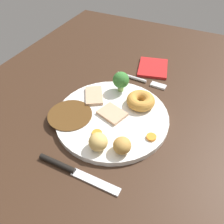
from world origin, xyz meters
TOP-DOWN VIEW (x-y plane):
  - dining_table at (0.00, 0.00)cm, footprint 120.00×84.00cm
  - dinner_plate at (2.12, 2.09)cm, footprint 28.03×28.03cm
  - gravy_pool at (6.69, -7.25)cm, footprint 10.98×10.98cm
  - meat_slice_main at (2.04, 2.09)cm, footprint 6.72×7.59cm
  - meat_slice_under at (-2.15, -5.31)cm, footprint 8.59×7.62cm
  - yorkshire_pudding at (-4.47, 7.06)cm, footprint 7.29×7.29cm
  - roast_potato_left at (11.04, 8.67)cm, footprint 4.85×4.75cm
  - roast_potato_right at (12.44, 3.79)cm, footprint 4.31×4.22cm
  - carrot_coin_front at (5.02, 13.21)cm, footprint 2.26×2.26cm
  - carrot_coin_back at (9.21, 1.67)cm, footprint 2.37×2.37cm
  - broccoli_floret at (-7.84, 0.40)cm, footprint 4.45×4.45cm
  - fork at (-16.13, 3.72)cm, footprint 2.20×15.30cm
  - knife at (19.29, 1.00)cm, footprint 1.83×18.52cm
  - folded_napkin at (-24.25, 4.17)cm, footprint 12.83×11.36cm

SIDE VIEW (x-z plane):
  - dining_table at x=0.00cm, z-range 0.00..3.60cm
  - fork at x=-16.13cm, z-range 3.54..4.44cm
  - folded_napkin at x=-24.25cm, z-range 3.60..4.40cm
  - knife at x=19.29cm, z-range 3.45..4.65cm
  - dinner_plate at x=2.12cm, z-range 3.60..5.00cm
  - gravy_pool at x=6.69cm, z-range 5.00..5.30cm
  - carrot_coin_back at x=9.21cm, z-range 5.00..5.46cm
  - carrot_coin_front at x=5.02cm, z-range 5.00..5.60cm
  - meat_slice_main at x=2.04cm, z-range 5.00..5.80cm
  - meat_slice_under at x=-2.15cm, z-range 5.00..5.80cm
  - yorkshire_pudding at x=-4.47cm, z-range 5.00..7.77cm
  - roast_potato_left at x=11.04cm, z-range 5.00..8.48cm
  - roast_potato_right at x=12.44cm, z-range 5.00..8.80cm
  - broccoli_floret at x=-7.84cm, z-range 5.49..11.20cm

